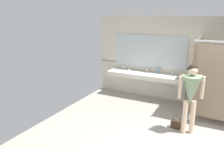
# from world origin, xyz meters

# --- Properties ---
(ground_plane) EXTENTS (7.63, 5.50, 0.10)m
(ground_plane) POSITION_xyz_m (0.00, 0.00, -0.05)
(ground_plane) COLOR #9E998E
(wall_back) EXTENTS (7.63, 0.12, 2.63)m
(wall_back) POSITION_xyz_m (0.00, 2.51, 1.31)
(wall_back) COLOR beige
(wall_back) RESTS_ON ground_plane
(wall_back_tile_band) EXTENTS (7.63, 0.01, 0.06)m
(wall_back_tile_band) POSITION_xyz_m (0.00, 2.45, 1.05)
(wall_back_tile_band) COLOR #9E937F
(wall_back_tile_band) RESTS_ON wall_back
(vanity_counter) EXTENTS (2.50, 0.59, 0.94)m
(vanity_counter) POSITION_xyz_m (-2.04, 2.23, 0.61)
(vanity_counter) COLOR silver
(vanity_counter) RESTS_ON ground_plane
(mirror_panel) EXTENTS (2.40, 0.02, 1.05)m
(mirror_panel) POSITION_xyz_m (-2.04, 2.44, 1.50)
(mirror_panel) COLOR silver
(mirror_panel) RESTS_ON wall_back
(person_standing) EXTENTS (0.53, 0.53, 1.63)m
(person_standing) POSITION_xyz_m (-0.39, 0.42, 1.03)
(person_standing) COLOR beige
(person_standing) RESTS_ON ground_plane
(handbag) EXTENTS (0.24, 0.13, 0.33)m
(handbag) POSITION_xyz_m (-0.68, 0.54, 0.11)
(handbag) COLOR #3F2D1E
(handbag) RESTS_ON ground_plane
(soap_dispenser) EXTENTS (0.07, 0.07, 0.20)m
(soap_dispenser) POSITION_xyz_m (-1.68, 2.31, 0.92)
(soap_dispenser) COLOR teal
(soap_dispenser) RESTS_ON vanity_counter
(paper_cup) EXTENTS (0.07, 0.07, 0.09)m
(paper_cup) POSITION_xyz_m (-2.58, 2.06, 0.87)
(paper_cup) COLOR white
(paper_cup) RESTS_ON vanity_counter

